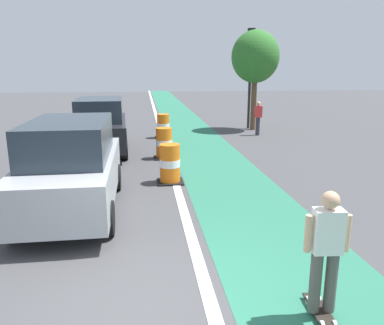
{
  "coord_description": "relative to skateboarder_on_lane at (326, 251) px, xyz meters",
  "views": [
    {
      "loc": [
        0.08,
        -4.52,
        3.1
      ],
      "look_at": [
        1.1,
        3.55,
        1.1
      ],
      "focal_mm": 35.66,
      "sensor_mm": 36.0,
      "label": 1
    }
  ],
  "objects": [
    {
      "name": "traffic_barrel_back",
      "position": [
        -1.32,
        13.38,
        -0.38
      ],
      "size": [
        0.73,
        0.73,
        1.09
      ],
      "color": "orange",
      "rests_on": "ground"
    },
    {
      "name": "lane_divider_stripe",
      "position": [
        -1.36,
        12.45,
        -0.91
      ],
      "size": [
        0.2,
        80.0,
        0.01
      ],
      "primitive_type": "cube",
      "color": "silver",
      "rests_on": "ground"
    },
    {
      "name": "traffic_barrel_front",
      "position": [
        -1.51,
        6.19,
        -0.38
      ],
      "size": [
        0.73,
        0.73,
        1.09
      ],
      "color": "orange",
      "rests_on": "ground"
    },
    {
      "name": "ground_plane",
      "position": [
        -2.26,
        0.45,
        -0.91
      ],
      "size": [
        100.0,
        100.0,
        0.0
      ],
      "primitive_type": "plane",
      "color": "#424244"
    },
    {
      "name": "pedestrian_crossing",
      "position": [
        3.2,
        13.51,
        -0.05
      ],
      "size": [
        0.34,
        0.2,
        1.61
      ],
      "color": "#33333D",
      "rests_on": "ground"
    },
    {
      "name": "street_tree_sidewalk",
      "position": [
        3.46,
        15.22,
        2.76
      ],
      "size": [
        2.4,
        2.4,
        5.0
      ],
      "color": "brown",
      "rests_on": "ground"
    },
    {
      "name": "traffic_barrel_mid",
      "position": [
        -1.51,
        9.19,
        -0.38
      ],
      "size": [
        0.73,
        0.73,
        1.09
      ],
      "color": "orange",
      "rests_on": "ground"
    },
    {
      "name": "bike_lane_strip",
      "position": [
        0.14,
        12.45,
        -0.91
      ],
      "size": [
        2.5,
        80.0,
        0.01
      ],
      "primitive_type": "cube",
      "color": "#286B51",
      "rests_on": "ground"
    },
    {
      "name": "parked_suv_nearest",
      "position": [
        -3.79,
        4.26,
        0.12
      ],
      "size": [
        1.96,
        4.62,
        2.04
      ],
      "color": "#9EA0A5",
      "rests_on": "ground"
    },
    {
      "name": "traffic_light_corner",
      "position": [
        3.34,
        15.67,
        2.59
      ],
      "size": [
        0.41,
        0.32,
        5.1
      ],
      "color": "#2D2D2D",
      "rests_on": "ground"
    },
    {
      "name": "skateboarder_on_lane",
      "position": [
        0.0,
        0.0,
        0.0
      ],
      "size": [
        0.57,
        0.82,
        1.69
      ],
      "color": "black",
      "rests_on": "ground"
    },
    {
      "name": "parked_suv_second",
      "position": [
        -3.82,
        10.53,
        0.12
      ],
      "size": [
        2.1,
        4.69,
        2.04
      ],
      "color": "black",
      "rests_on": "ground"
    }
  ]
}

